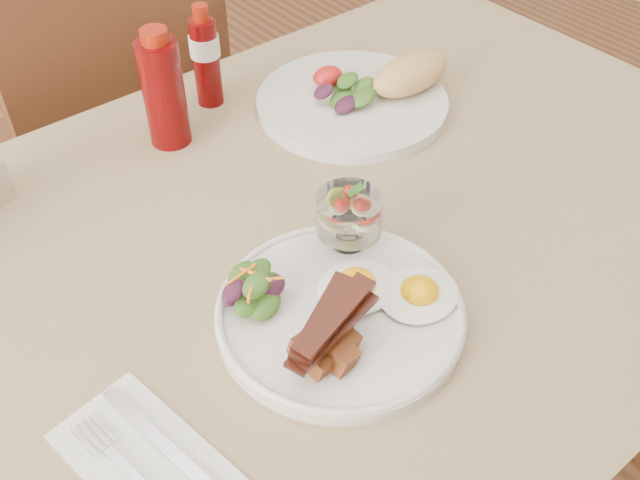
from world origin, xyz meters
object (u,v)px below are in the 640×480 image
main_plate (340,314)px  table (323,274)px  chair_far (116,138)px  fruit_cup (349,214)px  second_plate (366,94)px  ketchup_bottle (164,91)px  hot_sauce_bottle (206,57)px

main_plate → table: bearing=57.3°
chair_far → fruit_cup: size_ratio=11.36×
table → second_plate: second_plate is taller
second_plate → ketchup_bottle: (-0.28, 0.11, 0.06)m
fruit_cup → ketchup_bottle: bearing=97.9°
hot_sauce_bottle → ketchup_bottle: bearing=-153.2°
table → chair_far: bearing=90.0°
hot_sauce_bottle → fruit_cup: bearing=-97.8°
second_plate → ketchup_bottle: 0.31m
chair_far → main_plate: (-0.08, -0.80, 0.24)m
chair_far → fruit_cup: bearing=-90.5°
fruit_cup → table: bearing=83.1°
second_plate → ketchup_bottle: ketchup_bottle is taller
main_plate → fruit_cup: fruit_cup is taller
table → chair_far: 0.68m
main_plate → fruit_cup: size_ratio=3.42×
table → ketchup_bottle: ketchup_bottle is taller
ketchup_bottle → chair_far: bearing=81.8°
table → hot_sauce_bottle: hot_sauce_bottle is taller
table → main_plate: (-0.08, -0.13, 0.10)m
table → ketchup_bottle: 0.34m
chair_far → fruit_cup: chair_far is taller
chair_far → ketchup_bottle: bearing=-98.2°
ketchup_bottle → table: bearing=-79.4°
main_plate → second_plate: 0.44m
main_plate → second_plate: size_ratio=0.90×
chair_far → fruit_cup: 0.77m
table → fruit_cup: size_ratio=16.24×
table → hot_sauce_bottle: size_ratio=8.26×
fruit_cup → second_plate: 0.33m
chair_far → main_plate: size_ratio=3.32×
fruit_cup → second_plate: bearing=44.4°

